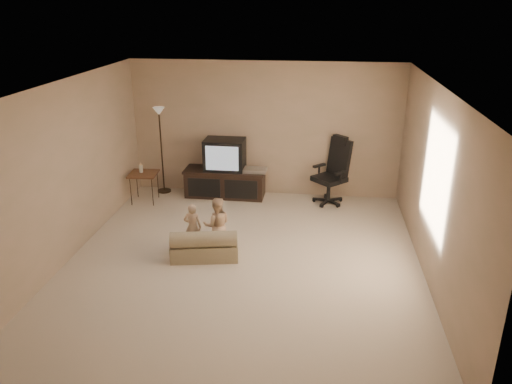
# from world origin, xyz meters

# --- Properties ---
(floor) EXTENTS (5.50, 5.50, 0.00)m
(floor) POSITION_xyz_m (0.00, 0.00, 0.00)
(floor) COLOR beige
(floor) RESTS_ON ground
(room_shell) EXTENTS (5.50, 5.50, 5.50)m
(room_shell) POSITION_xyz_m (0.00, 0.00, 1.52)
(room_shell) COLOR white
(room_shell) RESTS_ON floor
(tv_stand) EXTENTS (1.55, 0.59, 1.11)m
(tv_stand) POSITION_xyz_m (-0.72, 2.49, 0.46)
(tv_stand) COLOR black
(tv_stand) RESTS_ON floor
(office_chair) EXTENTS (0.81, 0.81, 1.24)m
(office_chair) POSITION_xyz_m (1.27, 2.41, 0.45)
(office_chair) COLOR black
(office_chair) RESTS_ON floor
(side_table) EXTENTS (0.53, 0.53, 0.75)m
(side_table) POSITION_xyz_m (-2.16, 2.02, 0.53)
(side_table) COLOR brown
(side_table) RESTS_ON floor
(floor_lamp) EXTENTS (0.26, 0.26, 1.66)m
(floor_lamp) POSITION_xyz_m (-1.95, 2.55, 1.21)
(floor_lamp) COLOR #2E2114
(floor_lamp) RESTS_ON floor
(child_sofa) EXTENTS (1.04, 0.71, 0.47)m
(child_sofa) POSITION_xyz_m (-0.57, 0.03, 0.19)
(child_sofa) COLOR #998A67
(child_sofa) RESTS_ON floor
(toddler_left) EXTENTS (0.27, 0.20, 0.73)m
(toddler_left) POSITION_xyz_m (-0.80, 0.27, 0.36)
(toddler_left) COLOR #DDB28A
(toddler_left) RESTS_ON floor
(toddler_right) EXTENTS (0.46, 0.32, 0.85)m
(toddler_right) POSITION_xyz_m (-0.43, 0.25, 0.43)
(toddler_right) COLOR #DDB28A
(toddler_right) RESTS_ON floor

